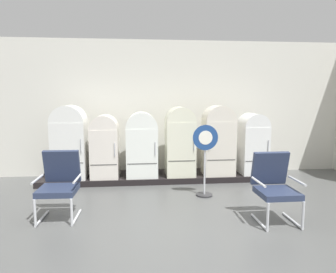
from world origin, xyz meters
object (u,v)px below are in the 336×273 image
at_px(refrigerator_0, 70,140).
at_px(refrigerator_1, 105,144).
at_px(refrigerator_2, 142,143).
at_px(refrigerator_3, 180,139).
at_px(refrigerator_5, 253,142).
at_px(armchair_left, 60,182).
at_px(sign_stand, 205,161).
at_px(armchair_right, 274,184).
at_px(refrigerator_4, 218,138).

relative_size(refrigerator_0, refrigerator_1, 1.16).
relative_size(refrigerator_2, refrigerator_3, 0.93).
distance_m(refrigerator_5, armchair_left, 4.40).
distance_m(refrigerator_1, sign_stand, 2.34).
distance_m(refrigerator_1, refrigerator_2, 0.82).
relative_size(refrigerator_1, refrigerator_3, 0.89).
distance_m(refrigerator_5, sign_stand, 1.82).
distance_m(refrigerator_0, armchair_left, 2.01).
distance_m(refrigerator_2, refrigerator_3, 0.87).
relative_size(refrigerator_1, refrigerator_2, 0.96).
distance_m(refrigerator_3, armchair_right, 2.69).
height_order(refrigerator_1, refrigerator_4, refrigerator_4).
xyz_separation_m(refrigerator_1, refrigerator_2, (0.82, -0.04, 0.03)).
distance_m(refrigerator_2, sign_stand, 1.66).
distance_m(refrigerator_3, refrigerator_5, 1.72).
height_order(refrigerator_5, armchair_right, refrigerator_5).
height_order(refrigerator_0, refrigerator_3, refrigerator_0).
bearing_deg(sign_stand, armchair_right, -57.11).
bearing_deg(refrigerator_3, sign_stand, -74.25).
height_order(refrigerator_3, armchair_right, refrigerator_3).
height_order(refrigerator_3, sign_stand, refrigerator_3).
relative_size(refrigerator_0, refrigerator_4, 1.01).
distance_m(refrigerator_0, refrigerator_1, 0.76).
xyz_separation_m(refrigerator_0, refrigerator_3, (2.44, -0.03, -0.02)).
distance_m(refrigerator_1, refrigerator_5, 3.40).
bearing_deg(refrigerator_0, refrigerator_4, -0.63).
bearing_deg(refrigerator_0, refrigerator_2, -0.96).
height_order(refrigerator_4, armchair_left, refrigerator_4).
height_order(refrigerator_0, refrigerator_4, refrigerator_0).
height_order(refrigerator_4, armchair_right, refrigerator_4).
xyz_separation_m(refrigerator_0, armchair_right, (3.58, -2.44, -0.39)).
height_order(refrigerator_5, armchair_left, refrigerator_5).
xyz_separation_m(refrigerator_0, sign_stand, (2.77, -1.17, -0.28)).
bearing_deg(armchair_right, refrigerator_3, 115.35).
relative_size(refrigerator_0, armchair_right, 1.51).
relative_size(refrigerator_5, armchair_left, 1.32).
bearing_deg(refrigerator_4, refrigerator_2, 179.66).
bearing_deg(refrigerator_5, refrigerator_4, -178.07).
distance_m(refrigerator_3, refrigerator_4, 0.88).
distance_m(armchair_right, sign_stand, 1.51).
bearing_deg(sign_stand, refrigerator_2, 136.11).
bearing_deg(refrigerator_2, sign_stand, -43.89).
xyz_separation_m(refrigerator_3, sign_stand, (0.32, -1.14, -0.26)).
bearing_deg(armchair_left, refrigerator_1, 74.97).
distance_m(refrigerator_3, armchair_left, 2.96).
distance_m(refrigerator_1, armchair_left, 2.06).
bearing_deg(refrigerator_4, sign_stand, -116.31).
xyz_separation_m(refrigerator_1, armchair_left, (-0.53, -1.97, -0.28)).
height_order(refrigerator_1, refrigerator_2, refrigerator_2).
bearing_deg(refrigerator_0, refrigerator_5, -0.12).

